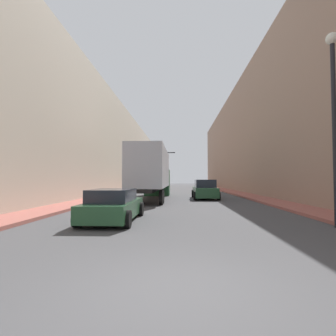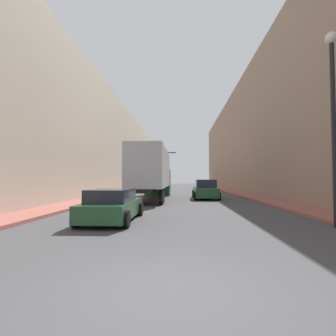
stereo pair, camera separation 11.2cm
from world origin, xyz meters
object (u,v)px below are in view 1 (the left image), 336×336
at_px(sedan_car, 113,206).
at_px(traffic_signal_gantry, 150,162).
at_px(semi_truck, 152,172).
at_px(street_lamp, 334,102).
at_px(suv_car, 205,190).

bearing_deg(sedan_car, traffic_signal_gantry, 93.46).
distance_m(semi_truck, traffic_signal_gantry, 15.91).
relative_size(semi_truck, street_lamp, 1.79).
distance_m(sedan_car, street_lamp, 9.34).
xyz_separation_m(suv_car, street_lamp, (3.43, -13.54, 3.76)).
bearing_deg(semi_truck, sedan_car, -91.86).
height_order(semi_truck, sedan_car, semi_truck).
height_order(suv_car, traffic_signal_gantry, traffic_signal_gantry).
bearing_deg(street_lamp, semi_truck, 121.81).
distance_m(suv_car, traffic_signal_gantry, 16.80).
xyz_separation_m(traffic_signal_gantry, street_lamp, (10.06, -28.59, 0.35)).
height_order(semi_truck, traffic_signal_gantry, traffic_signal_gantry).
relative_size(traffic_signal_gantry, street_lamp, 0.83).
relative_size(sedan_car, traffic_signal_gantry, 0.76).
height_order(traffic_signal_gantry, street_lamp, street_lamp).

